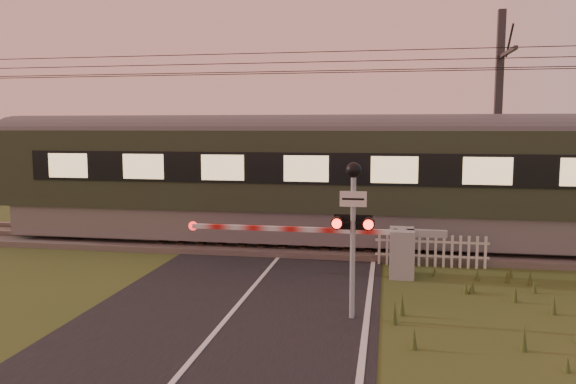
% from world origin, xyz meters
% --- Properties ---
extents(ground, '(160.00, 160.00, 0.00)m').
position_xyz_m(ground, '(0.00, 0.00, 0.00)').
color(ground, '#364A1C').
rests_on(ground, ground).
extents(road, '(6.00, 140.00, 0.03)m').
position_xyz_m(road, '(0.02, -0.23, 0.01)').
color(road, black).
rests_on(road, ground).
extents(track_bed, '(140.00, 3.40, 0.39)m').
position_xyz_m(track_bed, '(0.00, 6.50, 0.07)').
color(track_bed, '#47423D').
rests_on(track_bed, ground).
extents(overhead_wires, '(120.00, 0.62, 0.62)m').
position_xyz_m(overhead_wires, '(0.00, 6.50, 5.72)').
color(overhead_wires, black).
rests_on(overhead_wires, ground).
extents(boom_gate, '(6.83, 0.94, 1.26)m').
position_xyz_m(boom_gate, '(3.22, 3.48, 0.68)').
color(boom_gate, gray).
rests_on(boom_gate, ground).
extents(crossing_signal, '(0.80, 0.34, 3.14)m').
position_xyz_m(crossing_signal, '(2.45, 0.01, 2.16)').
color(crossing_signal, gray).
rests_on(crossing_signal, ground).
extents(picket_fence, '(3.05, 0.07, 0.89)m').
position_xyz_m(picket_fence, '(4.33, 4.60, 0.45)').
color(picket_fence, silver).
rests_on(picket_fence, ground).
extents(catenary_mast, '(0.24, 2.47, 7.62)m').
position_xyz_m(catenary_mast, '(6.66, 8.73, 3.95)').
color(catenary_mast, '#2D2D30').
rests_on(catenary_mast, ground).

